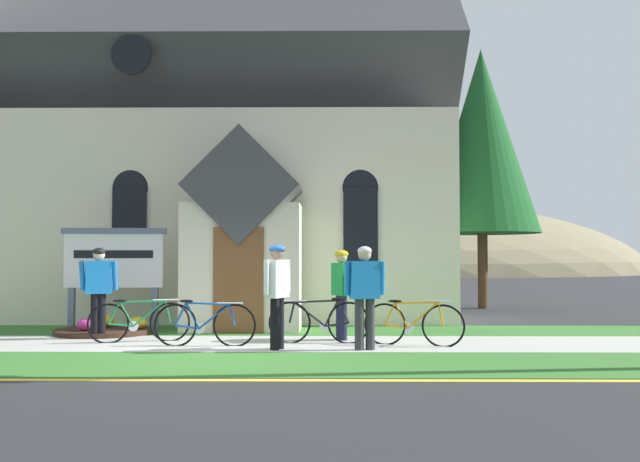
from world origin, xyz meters
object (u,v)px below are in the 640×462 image
Objects in this scene: bicycle_green at (413,323)px; cyclist_in_yellow_jersey at (277,288)px; cyclist_in_green_jersey at (341,288)px; cyclist_in_red_jersey at (99,285)px; bicycle_white at (320,321)px; bicycle_yellow at (204,324)px; roadside_conifer at (482,141)px; cyclist_in_white_jersey at (365,289)px; church_sign at (114,262)px; bicycle_blue at (139,321)px.

bicycle_green is 2.42m from cyclist_in_yellow_jersey.
cyclist_in_green_jersey is 0.97× the size of cyclist_in_red_jersey.
bicycle_white reaches higher than bicycle_yellow.
cyclist_in_red_jersey is at bearing 156.55° from cyclist_in_yellow_jersey.
cyclist_in_red_jersey is 0.22× the size of roadside_conifer.
cyclist_in_yellow_jersey is at bearing 178.33° from cyclist_in_white_jersey.
church_sign is 1.46m from cyclist_in_red_jersey.
bicycle_white is 1.05× the size of bicycle_blue.
bicycle_white reaches higher than bicycle_green.
roadside_conifer is (4.01, 9.30, 4.00)m from cyclist_in_white_jersey.
bicycle_white is 1.06× the size of cyclist_in_white_jersey.
cyclist_in_red_jersey reaches higher than cyclist_in_green_jersey.
cyclist_in_white_jersey is 0.22× the size of roadside_conifer.
bicycle_white is at bearing -132.67° from cyclist_in_green_jersey.
church_sign is 2.40m from bicycle_blue.
church_sign reaches higher than bicycle_blue.
cyclist_in_white_jersey is 1.00× the size of cyclist_in_red_jersey.
cyclist_in_yellow_jersey is 11.45m from roadside_conifer.
bicycle_green is 5.79m from cyclist_in_red_jersey.
cyclist_in_green_jersey is at bearing 47.33° from bicycle_white.
church_sign is at bearing 154.89° from bicycle_white.
church_sign is 4.79m from bicycle_white.
church_sign reaches higher than cyclist_in_green_jersey.
bicycle_yellow is 2.79m from cyclist_in_white_jersey.
roadside_conifer reaches higher than cyclist_in_red_jersey.
church_sign is 4.91m from cyclist_in_green_jersey.
cyclist_in_yellow_jersey is (2.51, -0.97, 0.63)m from bicycle_blue.
cyclist_in_white_jersey is at bearing -1.67° from cyclist_in_yellow_jersey.
cyclist_in_green_jersey reaches higher than bicycle_blue.
bicycle_green is 0.99× the size of cyclist_in_red_jersey.
bicycle_white is 1.98m from bicycle_yellow.
bicycle_white is 0.81m from cyclist_in_green_jersey.
cyclist_in_green_jersey reaches higher than bicycle_white.
roadside_conifer is at bearing 41.39° from cyclist_in_red_jersey.
bicycle_green is at bearing 34.97° from cyclist_in_white_jersey.
cyclist_in_green_jersey reaches higher than bicycle_yellow.
cyclist_in_red_jersey is at bearing 154.52° from bicycle_yellow.
cyclist_in_yellow_jersey reaches higher than bicycle_green.
bicycle_white is 1.02× the size of bicycle_yellow.
roadside_conifer is at bearing 60.47° from bicycle_white.
church_sign reaches higher than cyclist_in_yellow_jersey.
roadside_conifer is at bearing 70.10° from bicycle_green.
church_sign is 1.27× the size of cyclist_in_red_jersey.
cyclist_in_white_jersey is at bearing -145.03° from bicycle_green.
bicycle_yellow is (2.30, -2.41, -1.03)m from church_sign.
cyclist_in_white_jersey is (-0.86, -0.60, 0.61)m from bicycle_green.
cyclist_in_yellow_jersey reaches higher than bicycle_white.
bicycle_blue is 1.04× the size of cyclist_in_green_jersey.
bicycle_green is at bearing -9.21° from cyclist_in_red_jersey.
roadside_conifer reaches higher than cyclist_in_white_jersey.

